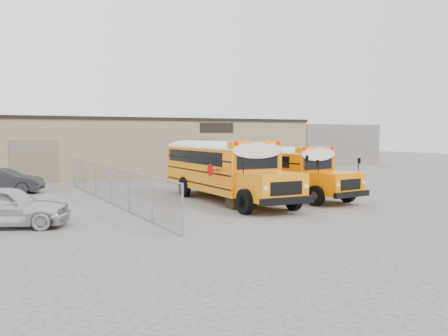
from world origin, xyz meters
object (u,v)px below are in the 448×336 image
school_bus_left (177,159)px  school_bus_right (217,162)px  car_silver (5,206)px  tarp_bundle (241,189)px  car_dark (3,181)px

school_bus_left → school_bus_right: bearing=-11.1°
school_bus_right → car_silver: size_ratio=2.14×
school_bus_left → tarp_bundle: size_ratio=6.25×
car_silver → car_dark: (0.71, 11.33, -0.06)m
car_dark → school_bus_left: bearing=-79.4°
tarp_bundle → car_dark: bearing=129.6°
school_bus_right → tarp_bundle: (-3.23, -8.67, -0.74)m
school_bus_left → school_bus_right: size_ratio=1.09×
tarp_bundle → car_dark: 14.55m
tarp_bundle → car_silver: 10.00m
school_bus_right → car_dark: size_ratio=2.25×
school_bus_left → car_dark: bearing=168.5°
car_silver → car_dark: size_ratio=1.05×
school_bus_right → tarp_bundle: bearing=-110.4°
school_bus_left → car_silver: bearing=-138.8°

